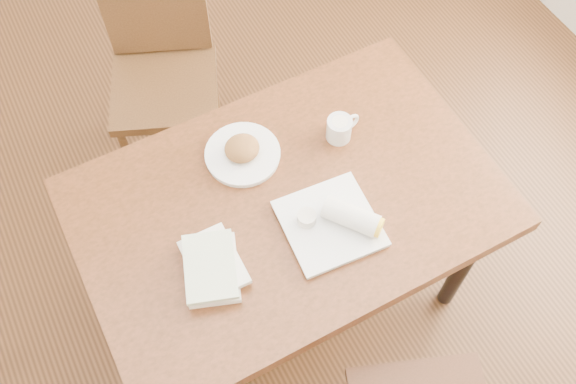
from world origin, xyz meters
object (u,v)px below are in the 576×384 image
chair_far (162,60)px  plate_burrito (336,221)px  plate_scone (242,152)px  table (288,212)px  book_stack (212,266)px  coffee_mug (340,128)px

chair_far → plate_burrito: size_ratio=3.22×
plate_scone → table: bearing=-76.2°
book_stack → chair_far: bearing=77.9°
coffee_mug → book_stack: (-0.57, -0.24, -0.01)m
coffee_mug → plate_burrito: 0.34m
plate_scone → plate_burrito: (0.14, -0.36, 0.00)m
plate_burrito → book_stack: size_ratio=1.16×
chair_far → plate_scone: (0.04, -0.69, 0.23)m
table → chair_far: bearing=95.5°
table → coffee_mug: coffee_mug is taller
plate_scone → book_stack: bearing=-128.3°
chair_far → book_stack: bearing=-102.1°
table → book_stack: (-0.30, -0.11, 0.11)m
chair_far → book_stack: 1.06m
plate_burrito → table: bearing=120.2°
plate_burrito → book_stack: bearing=173.9°
coffee_mug → plate_burrito: plate_burrito is taller
table → book_stack: size_ratio=5.10×
chair_far → plate_scone: bearing=-87.1°
plate_scone → coffee_mug: coffee_mug is taller
chair_far → book_stack: (-0.22, -1.01, 0.23)m
plate_scone → coffee_mug: 0.33m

